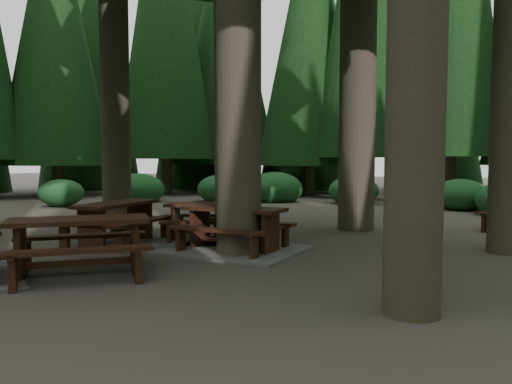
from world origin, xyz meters
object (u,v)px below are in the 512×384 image
(picnic_table_c, at_px, (210,227))
(picnic_table_e, at_px, (79,238))
(picnic_table_b, at_px, (117,216))
(picnic_table_a, at_px, (234,236))

(picnic_table_c, height_order, picnic_table_e, picnic_table_e)
(picnic_table_e, bearing_deg, picnic_table_b, 77.52)
(picnic_table_c, relative_size, picnic_table_e, 1.10)
(picnic_table_a, distance_m, picnic_table_e, 3.06)
(picnic_table_e, bearing_deg, picnic_table_c, 46.14)
(picnic_table_a, distance_m, picnic_table_c, 1.40)
(picnic_table_c, xyz_separation_m, picnic_table_e, (-0.48, -3.68, 0.31))
(picnic_table_a, bearing_deg, picnic_table_b, -170.78)
(picnic_table_b, xyz_separation_m, picnic_table_e, (1.17, -2.64, 0.01))
(picnic_table_a, relative_size, picnic_table_e, 1.06)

